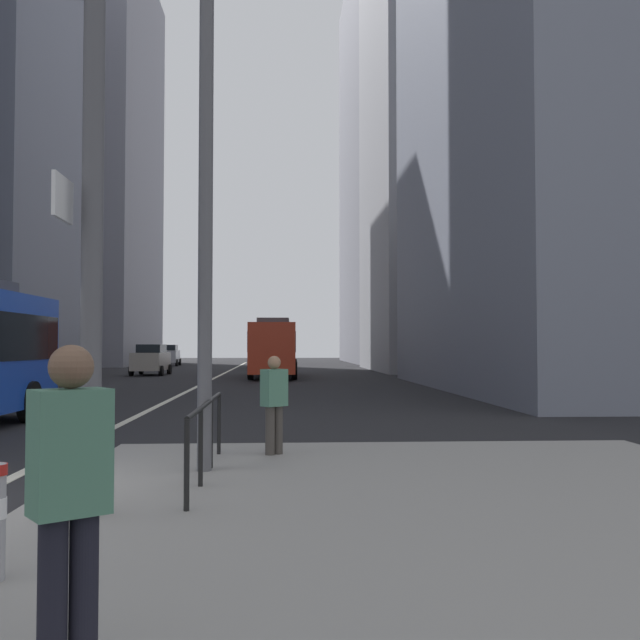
{
  "coord_description": "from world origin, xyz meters",
  "views": [
    {
      "loc": [
        3.77,
        -8.66,
        1.87
      ],
      "look_at": [
        6.04,
        32.1,
        3.34
      ],
      "focal_mm": 39.99,
      "sensor_mm": 36.0,
      "label": 1
    }
  ],
  "objects_px": {
    "car_receding_far": "(270,355)",
    "bollard_right": "(46,465)",
    "pedestrian_walking": "(70,492)",
    "car_receding_near": "(261,356)",
    "city_bus_red_receding": "(274,346)",
    "car_oncoming_far": "(168,355)",
    "car_oncoming_mid": "(151,359)",
    "pedestrian_waiting": "(274,400)",
    "street_lamp_post": "(206,101)"
  },
  "relations": [
    {
      "from": "car_oncoming_far",
      "to": "city_bus_red_receding",
      "type": "bearing_deg",
      "value": -67.29
    },
    {
      "from": "car_oncoming_far",
      "to": "pedestrian_waiting",
      "type": "height_order",
      "value": "car_oncoming_far"
    },
    {
      "from": "car_receding_far",
      "to": "pedestrian_walking",
      "type": "distance_m",
      "value": 59.65
    },
    {
      "from": "street_lamp_post",
      "to": "bollard_right",
      "type": "relative_size",
      "value": 8.69
    },
    {
      "from": "pedestrian_walking",
      "to": "car_receding_near",
      "type": "bearing_deg",
      "value": 90.51
    },
    {
      "from": "pedestrian_waiting",
      "to": "pedestrian_walking",
      "type": "xyz_separation_m",
      "value": [
        -0.99,
        -7.54,
        0.11
      ]
    },
    {
      "from": "car_receding_far",
      "to": "pedestrian_waiting",
      "type": "xyz_separation_m",
      "value": [
        0.83,
        -52.1,
        0.01
      ]
    },
    {
      "from": "street_lamp_post",
      "to": "city_bus_red_receding",
      "type": "bearing_deg",
      "value": 88.79
    },
    {
      "from": "bollard_right",
      "to": "pedestrian_walking",
      "type": "bearing_deg",
      "value": -70.45
    },
    {
      "from": "car_receding_near",
      "to": "pedestrian_walking",
      "type": "bearing_deg",
      "value": -89.49
    },
    {
      "from": "car_receding_far",
      "to": "bollard_right",
      "type": "xyz_separation_m",
      "value": [
        -1.44,
        -56.03,
        -0.33
      ]
    },
    {
      "from": "car_oncoming_far",
      "to": "pedestrian_walking",
      "type": "xyz_separation_m",
      "value": [
        9.25,
        -62.69,
        0.12
      ]
    },
    {
      "from": "car_oncoming_mid",
      "to": "car_receding_near",
      "type": "height_order",
      "value": "same"
    },
    {
      "from": "street_lamp_post",
      "to": "bollard_right",
      "type": "distance_m",
      "value": 5.42
    },
    {
      "from": "car_receding_near",
      "to": "street_lamp_post",
      "type": "height_order",
      "value": "street_lamp_post"
    },
    {
      "from": "city_bus_red_receding",
      "to": "car_receding_near",
      "type": "distance_m",
      "value": 15.27
    },
    {
      "from": "car_receding_near",
      "to": "car_oncoming_mid",
      "type": "bearing_deg",
      "value": -118.42
    },
    {
      "from": "car_receding_far",
      "to": "city_bus_red_receding",
      "type": "bearing_deg",
      "value": -88.41
    },
    {
      "from": "bollard_right",
      "to": "pedestrian_walking",
      "type": "relative_size",
      "value": 0.53
    },
    {
      "from": "car_receding_near",
      "to": "city_bus_red_receding",
      "type": "bearing_deg",
      "value": -85.41
    },
    {
      "from": "city_bus_red_receding",
      "to": "car_receding_far",
      "type": "xyz_separation_m",
      "value": [
        -0.58,
        20.83,
        -0.85
      ]
    },
    {
      "from": "car_oncoming_far",
      "to": "bollard_right",
      "type": "distance_m",
      "value": 59.61
    },
    {
      "from": "car_oncoming_mid",
      "to": "car_oncoming_far",
      "type": "relative_size",
      "value": 1.03
    },
    {
      "from": "pedestrian_waiting",
      "to": "pedestrian_walking",
      "type": "relative_size",
      "value": 0.9
    },
    {
      "from": "car_oncoming_mid",
      "to": "pedestrian_walking",
      "type": "xyz_separation_m",
      "value": [
        7.08,
        -41.83,
        0.12
      ]
    },
    {
      "from": "car_receding_near",
      "to": "bollard_right",
      "type": "xyz_separation_m",
      "value": [
        -0.8,
        -50.41,
        -0.33
      ]
    },
    {
      "from": "car_oncoming_mid",
      "to": "pedestrian_waiting",
      "type": "height_order",
      "value": "car_oncoming_mid"
    },
    {
      "from": "city_bus_red_receding",
      "to": "car_receding_far",
      "type": "relative_size",
      "value": 2.61
    },
    {
      "from": "car_receding_far",
      "to": "street_lamp_post",
      "type": "distance_m",
      "value": 53.7
    },
    {
      "from": "car_oncoming_mid",
      "to": "car_oncoming_far",
      "type": "height_order",
      "value": "same"
    },
    {
      "from": "car_oncoming_far",
      "to": "car_receding_far",
      "type": "bearing_deg",
      "value": -17.92
    },
    {
      "from": "car_oncoming_mid",
      "to": "pedestrian_waiting",
      "type": "bearing_deg",
      "value": -76.75
    },
    {
      "from": "city_bus_red_receding",
      "to": "bollard_right",
      "type": "distance_m",
      "value": 35.28
    },
    {
      "from": "street_lamp_post",
      "to": "car_receding_far",
      "type": "bearing_deg",
      "value": 89.88
    },
    {
      "from": "car_oncoming_far",
      "to": "bollard_right",
      "type": "xyz_separation_m",
      "value": [
        7.96,
        -59.07,
        -0.33
      ]
    },
    {
      "from": "car_oncoming_far",
      "to": "street_lamp_post",
      "type": "relative_size",
      "value": 0.51
    },
    {
      "from": "car_oncoming_mid",
      "to": "car_receding_far",
      "type": "height_order",
      "value": "same"
    },
    {
      "from": "car_oncoming_mid",
      "to": "bollard_right",
      "type": "bearing_deg",
      "value": -81.37
    },
    {
      "from": "car_oncoming_far",
      "to": "pedestrian_waiting",
      "type": "xyz_separation_m",
      "value": [
        10.24,
        -55.15,
        0.01
      ]
    },
    {
      "from": "car_receding_near",
      "to": "bollard_right",
      "type": "relative_size",
      "value": 4.43
    },
    {
      "from": "pedestrian_waiting",
      "to": "car_receding_far",
      "type": "bearing_deg",
      "value": 90.91
    },
    {
      "from": "city_bus_red_receding",
      "to": "street_lamp_post",
      "type": "height_order",
      "value": "street_lamp_post"
    },
    {
      "from": "city_bus_red_receding",
      "to": "bollard_right",
      "type": "xyz_separation_m",
      "value": [
        -2.02,
        -35.21,
        -1.17
      ]
    },
    {
      "from": "city_bus_red_receding",
      "to": "car_receding_near",
      "type": "xyz_separation_m",
      "value": [
        -1.22,
        15.2,
        -0.85
      ]
    },
    {
      "from": "street_lamp_post",
      "to": "pedestrian_walking",
      "type": "relative_size",
      "value": 4.65
    },
    {
      "from": "car_receding_far",
      "to": "street_lamp_post",
      "type": "bearing_deg",
      "value": -90.12
    },
    {
      "from": "car_oncoming_mid",
      "to": "car_receding_far",
      "type": "bearing_deg",
      "value": 67.88
    },
    {
      "from": "city_bus_red_receding",
      "to": "street_lamp_post",
      "type": "xyz_separation_m",
      "value": [
        -0.69,
        -32.7,
        3.45
      ]
    },
    {
      "from": "car_receding_near",
      "to": "pedestrian_waiting",
      "type": "distance_m",
      "value": 46.5
    },
    {
      "from": "city_bus_red_receding",
      "to": "pedestrian_walking",
      "type": "distance_m",
      "value": 38.83
    }
  ]
}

